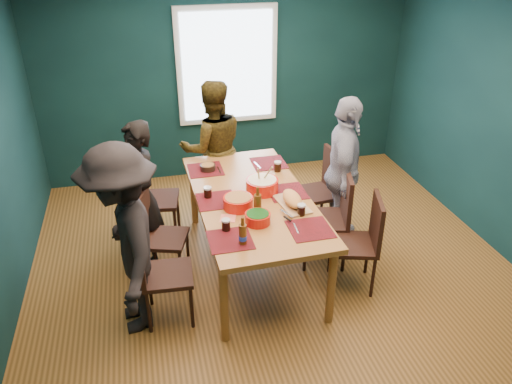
# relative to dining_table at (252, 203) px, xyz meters

# --- Properties ---
(room) EXTENTS (5.01, 5.01, 2.71)m
(room) POSITION_rel_dining_table_xyz_m (0.20, 0.10, 0.62)
(room) COLOR olive
(room) RESTS_ON ground
(dining_table) EXTENTS (1.15, 2.21, 0.83)m
(dining_table) POSITION_rel_dining_table_xyz_m (0.00, 0.00, 0.00)
(dining_table) COLOR #AB6633
(dining_table) RESTS_ON floor
(chair_left_far) EXTENTS (0.54, 0.54, 1.03)m
(chair_left_far) POSITION_rel_dining_table_xyz_m (-1.01, 0.77, -0.15)
(chair_left_far) COLOR black
(chair_left_far) RESTS_ON floor
(chair_left_mid) EXTENTS (0.53, 0.53, 0.94)m
(chair_left_mid) POSITION_rel_dining_table_xyz_m (-0.98, 0.05, -0.21)
(chair_left_mid) COLOR black
(chair_left_mid) RESTS_ON floor
(chair_left_near) EXTENTS (0.47, 0.47, 0.97)m
(chair_left_near) POSITION_rel_dining_table_xyz_m (-1.00, -0.58, -0.19)
(chair_left_near) COLOR black
(chair_left_near) RESTS_ON floor
(chair_right_far) EXTENTS (0.48, 0.48, 0.98)m
(chair_right_far) POSITION_rel_dining_table_xyz_m (0.97, 0.54, -0.18)
(chair_right_far) COLOR black
(chair_right_far) RESTS_ON floor
(chair_right_mid) EXTENTS (0.57, 0.57, 1.03)m
(chair_right_mid) POSITION_rel_dining_table_xyz_m (0.84, -0.11, -0.15)
(chair_right_mid) COLOR black
(chair_right_mid) RESTS_ON floor
(chair_right_near) EXTENTS (0.55, 0.55, 0.98)m
(chair_right_near) POSITION_rel_dining_table_xyz_m (0.97, -0.57, -0.18)
(chair_right_near) COLOR black
(chair_right_near) RESTS_ON floor
(person_far_left) EXTENTS (0.54, 0.66, 1.57)m
(person_far_left) POSITION_rel_dining_table_xyz_m (-1.08, 0.38, 0.03)
(person_far_left) COLOR black
(person_far_left) RESTS_ON floor
(person_back) EXTENTS (0.83, 0.66, 1.66)m
(person_back) POSITION_rel_dining_table_xyz_m (-0.18, 1.28, 0.08)
(person_back) COLOR black
(person_back) RESTS_ON floor
(person_right) EXTENTS (0.72, 1.07, 1.69)m
(person_right) POSITION_rel_dining_table_xyz_m (1.07, 0.26, 0.09)
(person_right) COLOR white
(person_right) RESTS_ON floor
(person_near_left) EXTENTS (0.76, 1.19, 1.74)m
(person_near_left) POSITION_rel_dining_table_xyz_m (-1.23, -0.59, 0.12)
(person_near_left) COLOR black
(person_near_left) RESTS_ON floor
(bowl_salad) EXTENTS (0.28, 0.28, 0.12)m
(bowl_salad) POSITION_rel_dining_table_xyz_m (-0.18, -0.19, 0.14)
(bowl_salad) COLOR red
(bowl_salad) RESTS_ON dining_table
(bowl_dumpling) EXTENTS (0.33, 0.33, 0.31)m
(bowl_dumpling) POSITION_rel_dining_table_xyz_m (0.12, 0.08, 0.15)
(bowl_dumpling) COLOR red
(bowl_dumpling) RESTS_ON dining_table
(bowl_herbs) EXTENTS (0.23, 0.23, 0.10)m
(bowl_herbs) POSITION_rel_dining_table_xyz_m (-0.07, -0.50, 0.13)
(bowl_herbs) COLOR red
(bowl_herbs) RESTS_ON dining_table
(cutting_board) EXTENTS (0.30, 0.56, 0.12)m
(cutting_board) POSITION_rel_dining_table_xyz_m (0.33, -0.26, 0.13)
(cutting_board) COLOR tan
(cutting_board) RESTS_ON dining_table
(small_bowl) EXTENTS (0.17, 0.17, 0.07)m
(small_bowl) POSITION_rel_dining_table_xyz_m (-0.34, 0.70, 0.12)
(small_bowl) COLOR black
(small_bowl) RESTS_ON dining_table
(beer_bottle_a) EXTENTS (0.07, 0.07, 0.26)m
(beer_bottle_a) POSITION_rel_dining_table_xyz_m (-0.27, -0.79, 0.17)
(beer_bottle_a) COLOR #4E2C0E
(beer_bottle_a) RESTS_ON dining_table
(beer_bottle_b) EXTENTS (0.07, 0.07, 0.28)m
(beer_bottle_b) POSITION_rel_dining_table_xyz_m (-0.03, -0.34, 0.19)
(beer_bottle_b) COLOR #4E2C0E
(beer_bottle_b) RESTS_ON dining_table
(cola_glass_a) EXTENTS (0.08, 0.08, 0.11)m
(cola_glass_a) POSITION_rel_dining_table_xyz_m (-0.37, -0.55, 0.14)
(cola_glass_a) COLOR black
(cola_glass_a) RESTS_ON dining_table
(cola_glass_b) EXTENTS (0.08, 0.08, 0.11)m
(cola_glass_b) POSITION_rel_dining_table_xyz_m (0.36, -0.45, 0.14)
(cola_glass_b) COLOR black
(cola_glass_b) RESTS_ON dining_table
(cola_glass_c) EXTENTS (0.08, 0.08, 0.11)m
(cola_glass_c) POSITION_rel_dining_table_xyz_m (0.40, 0.50, 0.14)
(cola_glass_c) COLOR black
(cola_glass_c) RESTS_ON dining_table
(cola_glass_d) EXTENTS (0.08, 0.08, 0.11)m
(cola_glass_d) POSITION_rel_dining_table_xyz_m (-0.43, 0.08, 0.14)
(cola_glass_d) COLOR black
(cola_glass_d) RESTS_ON dining_table
(napkin_a) EXTENTS (0.19, 0.19, 0.00)m
(napkin_a) POSITION_rel_dining_table_xyz_m (0.32, -0.00, 0.08)
(napkin_a) COLOR #E67261
(napkin_a) RESTS_ON dining_table
(napkin_b) EXTENTS (0.18, 0.18, 0.00)m
(napkin_b) POSITION_rel_dining_table_xyz_m (-0.31, -0.36, 0.08)
(napkin_b) COLOR #E67261
(napkin_b) RESTS_ON dining_table
(napkin_c) EXTENTS (0.15, 0.15, 0.00)m
(napkin_c) POSITION_rel_dining_table_xyz_m (0.29, -0.67, 0.08)
(napkin_c) COLOR #E67261
(napkin_c) RESTS_ON dining_table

